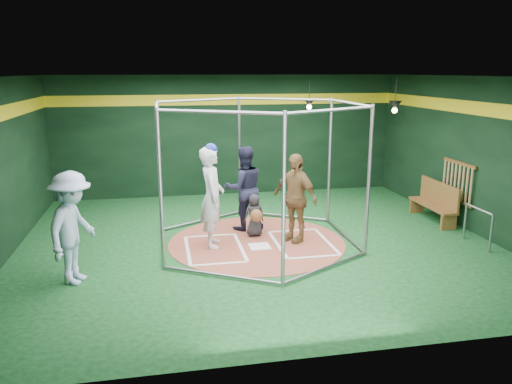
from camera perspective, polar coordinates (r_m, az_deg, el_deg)
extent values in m
cube|color=#0D3A15|center=(10.83, 0.10, -5.84)|extent=(10.00, 9.00, 0.02)
cube|color=black|center=(10.21, 0.11, 13.07)|extent=(10.00, 9.00, 0.02)
cube|color=black|center=(14.77, -3.28, 6.43)|extent=(10.00, 0.10, 3.50)
cube|color=black|center=(6.15, 8.22, -4.09)|extent=(10.00, 0.10, 3.50)
cube|color=black|center=(12.34, 23.59, 3.87)|extent=(0.10, 9.00, 3.50)
cube|color=yellow|center=(14.64, -3.32, 10.50)|extent=(10.00, 0.01, 0.30)
cube|color=yellow|center=(12.21, 23.94, 8.73)|extent=(0.01, 9.00, 0.30)
cylinder|color=#994C37|center=(10.83, 0.10, -5.76)|extent=(3.80, 3.80, 0.01)
cube|color=white|center=(10.55, 0.42, -6.23)|extent=(0.43, 0.43, 0.01)
cube|color=white|center=(11.26, -5.26, -4.99)|extent=(1.10, 0.07, 0.01)
cube|color=white|center=(9.67, -4.22, -8.17)|extent=(1.10, 0.07, 0.01)
cube|color=white|center=(10.42, -7.81, -6.62)|extent=(0.07, 1.70, 0.01)
cube|color=white|center=(10.52, -1.79, -6.28)|extent=(0.07, 1.70, 0.01)
cube|color=white|center=(11.58, 4.16, -4.42)|extent=(1.10, 0.07, 0.01)
cube|color=white|center=(10.05, 6.69, -7.37)|extent=(1.10, 0.07, 0.01)
cube|color=white|center=(10.67, 2.48, -6.00)|extent=(0.07, 1.70, 0.01)
cube|color=white|center=(10.97, 8.10, -5.58)|extent=(0.07, 1.70, 0.01)
cylinder|color=gray|center=(12.03, 8.40, 3.44)|extent=(0.07, 0.07, 3.00)
cylinder|color=gray|center=(12.65, -1.90, 4.08)|extent=(0.07, 0.07, 3.00)
cylinder|color=gray|center=(11.37, -10.95, 2.74)|extent=(0.07, 0.07, 3.00)
cylinder|color=gray|center=(9.12, -10.86, 0.05)|extent=(0.07, 0.07, 3.00)
cylinder|color=gray|center=(8.24, 3.18, -1.18)|extent=(0.07, 0.07, 3.00)
cylinder|color=gray|center=(9.94, 12.76, 1.08)|extent=(0.07, 0.07, 3.00)
cylinder|color=gray|center=(12.13, 3.21, 10.55)|extent=(2.02, 1.20, 0.06)
cylinder|color=gray|center=(12.62, 3.04, -2.71)|extent=(2.02, 1.20, 0.06)
cylinder|color=gray|center=(11.80, -6.37, 10.40)|extent=(2.02, 1.20, 0.06)
cylinder|color=gray|center=(12.31, -6.01, -3.20)|extent=(2.02, 1.20, 0.06)
cylinder|color=gray|center=(10.04, -11.28, 9.66)|extent=(0.06, 2.30, 0.06)
cylinder|color=gray|center=(10.63, -10.55, -6.12)|extent=(0.06, 2.30, 0.06)
cylinder|color=gray|center=(8.37, -4.37, 9.12)|extent=(2.02, 1.20, 0.06)
cylinder|color=gray|center=(9.08, -4.03, -9.44)|extent=(2.02, 1.20, 0.06)
cylinder|color=gray|center=(8.83, 8.75, 9.24)|extent=(2.02, 1.20, 0.06)
cylinder|color=gray|center=(9.50, 8.11, -8.47)|extent=(2.02, 1.20, 0.06)
cylinder|color=gray|center=(10.79, 10.71, 9.95)|extent=(0.06, 2.30, 0.06)
cylinder|color=gray|center=(11.34, 10.06, -4.82)|extent=(0.06, 2.30, 0.06)
cube|color=brown|center=(12.67, 22.25, 3.08)|extent=(0.05, 1.25, 0.08)
cube|color=brown|center=(12.86, 21.89, -0.86)|extent=(0.05, 1.25, 0.08)
cylinder|color=tan|center=(12.30, 23.36, 0.54)|extent=(0.06, 0.06, 0.85)
cylinder|color=tan|center=(12.43, 22.96, 0.70)|extent=(0.06, 0.06, 0.85)
cylinder|color=tan|center=(12.55, 22.57, 0.86)|extent=(0.06, 0.06, 0.85)
cylinder|color=tan|center=(12.68, 22.18, 1.02)|extent=(0.06, 0.06, 0.85)
cylinder|color=tan|center=(12.81, 21.81, 1.17)|extent=(0.06, 0.06, 0.85)
cylinder|color=tan|center=(12.94, 21.44, 1.32)|extent=(0.06, 0.06, 0.85)
cylinder|color=tan|center=(13.07, 21.07, 1.47)|extent=(0.06, 0.06, 0.85)
cylinder|color=tan|center=(13.20, 20.72, 1.61)|extent=(0.06, 0.06, 0.85)
cone|color=black|center=(14.27, 6.10, 10.16)|extent=(0.34, 0.34, 0.22)
sphere|color=#FFD899|center=(14.27, 6.09, 9.64)|extent=(0.14, 0.14, 0.14)
cylinder|color=black|center=(14.25, 6.14, 11.56)|extent=(0.02, 0.02, 0.70)
cone|color=black|center=(13.44, 15.60, 9.53)|extent=(0.34, 0.34, 0.22)
sphere|color=#FFD899|center=(13.45, 15.56, 8.98)|extent=(0.14, 0.14, 0.14)
cylinder|color=black|center=(13.43, 15.69, 11.02)|extent=(0.02, 0.02, 0.70)
imported|color=silver|center=(10.36, -5.06, -0.59)|extent=(0.56, 0.81, 2.11)
sphere|color=navy|center=(10.16, -5.18, 4.85)|extent=(0.26, 0.26, 0.26)
imported|color=#9F7944|center=(10.69, 4.46, -0.66)|extent=(1.04, 1.18, 1.91)
imported|color=black|center=(11.09, -0.20, -2.66)|extent=(0.50, 0.36, 0.96)
sphere|color=brown|center=(10.83, 0.05, -2.72)|extent=(0.28, 0.28, 0.28)
imported|color=black|center=(11.46, -1.38, 0.44)|extent=(1.03, 0.85, 1.94)
imported|color=#A2BBD7|center=(9.13, -20.23, -3.89)|extent=(1.11, 1.45, 1.98)
cube|color=brown|center=(13.00, 19.51, -1.45)|extent=(0.39, 1.67, 0.06)
cube|color=brown|center=(13.01, 20.21, -0.11)|extent=(0.06, 1.67, 0.56)
cube|color=brown|center=(12.45, 21.14, -3.23)|extent=(0.37, 0.07, 0.37)
cube|color=brown|center=(13.67, 17.89, -1.49)|extent=(0.37, 0.07, 0.37)
cylinder|color=gray|center=(11.20, 25.29, -4.31)|extent=(0.05, 0.05, 0.81)
cylinder|color=gray|center=(11.89, 22.78, -3.06)|extent=(0.05, 0.05, 0.81)
cylinder|color=gray|center=(11.44, 24.18, -1.83)|extent=(0.05, 0.89, 0.05)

